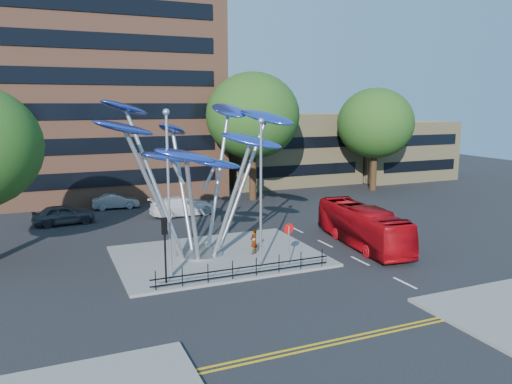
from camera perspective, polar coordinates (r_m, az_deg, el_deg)
name	(u,v)px	position (r m, az deg, el deg)	size (l,w,h in m)	color
ground	(275,288)	(25.68, 2.24, -10.92)	(120.00, 120.00, 0.00)	black
traffic_island	(218,256)	(30.56, -4.34, -7.31)	(12.00, 9.00, 0.15)	slate
double_yellow_near	(340,339)	(20.87, 9.60, -16.22)	(40.00, 0.12, 0.01)	gold
double_yellow_far	(344,342)	(20.65, 10.07, -16.54)	(40.00, 0.12, 0.01)	gold
brick_tower	(83,44)	(54.11, -19.18, 15.73)	(25.00, 15.00, 30.00)	brown
low_building_near	(290,149)	(58.18, 3.86, 4.97)	(15.00, 8.00, 8.00)	tan
low_building_far	(398,150)	(64.20, 15.93, 4.64)	(12.00, 8.00, 7.00)	tan
tree_right	(253,116)	(47.33, -0.38, 8.70)	(8.80, 8.80, 12.11)	black
tree_far	(375,123)	(54.34, 13.49, 7.63)	(8.00, 8.00, 10.81)	black
leaf_sculpture	(196,144)	(29.58, -6.91, 5.51)	(12.72, 9.54, 9.51)	#9EA0A5
street_lamp_left	(168,179)	(26.08, -10.00, 1.46)	(0.36, 0.36, 8.80)	#9EA0A5
street_lamp_right	(261,180)	(27.21, 0.56, 1.42)	(0.36, 0.36, 8.30)	#9EA0A5
traffic_light_island	(165,236)	(25.57, -10.39, -5.00)	(0.28, 0.18, 3.42)	black
no_entry_sign_island	(289,237)	(28.10, 3.76, -5.17)	(0.60, 0.10, 2.45)	#9EA0A5
pedestrian_railing_front	(245,270)	(26.57, -1.32, -8.90)	(10.00, 0.06, 1.00)	black
red_bus	(362,226)	(33.32, 12.06, -3.82)	(2.20, 9.41, 2.62)	#A6070E
pedestrian	(254,241)	(30.42, -0.25, -5.65)	(0.58, 0.38, 1.58)	gray
parked_car_left	(63,214)	(41.11, -21.14, -2.41)	(1.83, 4.54, 1.55)	#393C40
parked_car_mid	(116,201)	(45.78, -15.73, -1.03)	(1.38, 3.97, 1.31)	#93959A
parked_car_right	(183,206)	(41.81, -8.39, -1.62)	(2.19, 5.38, 1.56)	white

